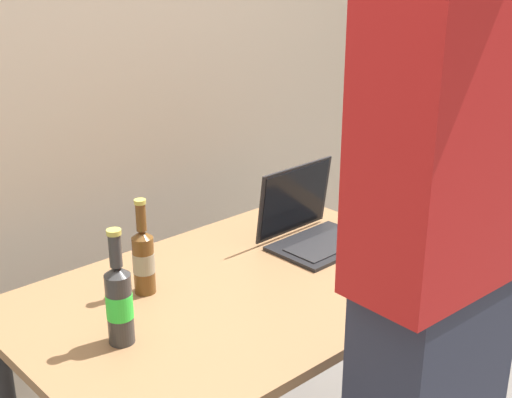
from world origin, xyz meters
TOP-DOWN VIEW (x-y plane):
  - desk at (0.00, 0.00)m, footprint 1.28×0.83m
  - laptop at (0.37, 0.08)m, footprint 0.32×0.26m
  - beer_bottle_dark at (-0.22, 0.15)m, footprint 0.06×0.06m
  - beer_bottle_green at (-0.40, -0.02)m, footprint 0.07×0.07m
  - person_figure at (-0.04, -0.66)m, footprint 0.40×0.29m
  - coffee_mug at (0.35, -0.24)m, footprint 0.11×0.07m
  - back_wall at (0.00, 0.79)m, footprint 6.00×0.10m

SIDE VIEW (x-z plane):
  - desk at x=0.00m, z-range 0.23..0.93m
  - coffee_mug at x=0.35m, z-range 0.71..0.81m
  - laptop at x=0.37m, z-range 0.64..0.89m
  - beer_bottle_dark at x=-0.22m, z-range 0.67..0.95m
  - beer_bottle_green at x=-0.40m, z-range 0.67..0.97m
  - person_figure at x=-0.04m, z-range 0.04..1.94m
  - back_wall at x=0.00m, z-range 0.00..2.60m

